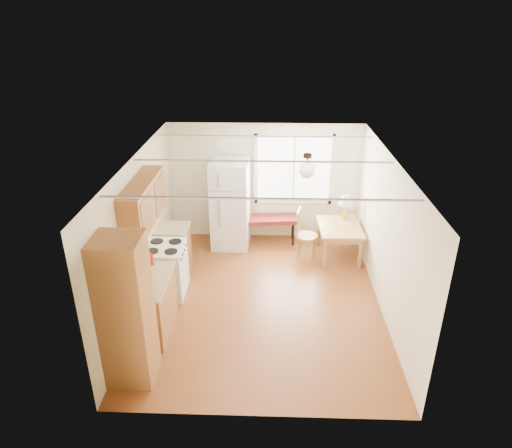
{
  "coord_description": "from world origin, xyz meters",
  "views": [
    {
      "loc": [
        0.12,
        -6.58,
        4.53
      ],
      "look_at": [
        -0.12,
        0.63,
        1.15
      ],
      "focal_mm": 32.0,
      "sensor_mm": 36.0,
      "label": 1
    }
  ],
  "objects_px": {
    "refrigerator": "(230,205)",
    "dining_table": "(339,230)",
    "chair": "(302,230)",
    "bench": "(269,220)"
  },
  "relations": [
    {
      "from": "refrigerator",
      "to": "bench",
      "type": "height_order",
      "value": "refrigerator"
    },
    {
      "from": "refrigerator",
      "to": "dining_table",
      "type": "bearing_deg",
      "value": -8.19
    },
    {
      "from": "refrigerator",
      "to": "dining_table",
      "type": "relative_size",
      "value": 1.64
    },
    {
      "from": "dining_table",
      "to": "chair",
      "type": "height_order",
      "value": "chair"
    },
    {
      "from": "bench",
      "to": "dining_table",
      "type": "distance_m",
      "value": 1.53
    },
    {
      "from": "refrigerator",
      "to": "dining_table",
      "type": "xyz_separation_m",
      "value": [
        2.2,
        -0.45,
        -0.34
      ]
    },
    {
      "from": "dining_table",
      "to": "bench",
      "type": "bearing_deg",
      "value": 153.75
    },
    {
      "from": "refrigerator",
      "to": "chair",
      "type": "relative_size",
      "value": 1.85
    },
    {
      "from": "dining_table",
      "to": "chair",
      "type": "relative_size",
      "value": 1.13
    },
    {
      "from": "refrigerator",
      "to": "chair",
      "type": "xyz_separation_m",
      "value": [
        1.46,
        -0.44,
        -0.35
      ]
    }
  ]
}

